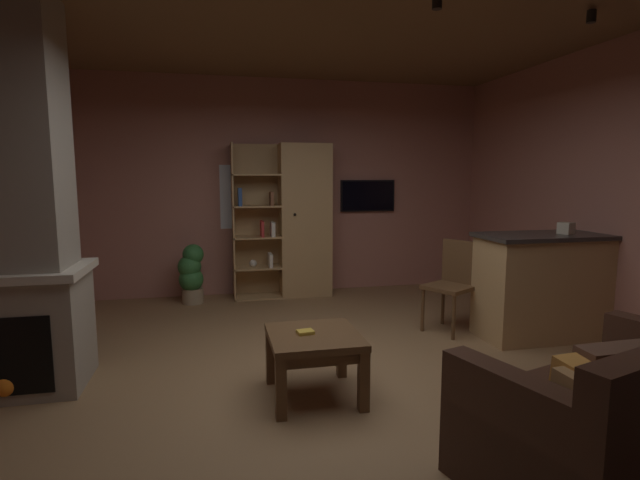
{
  "coord_description": "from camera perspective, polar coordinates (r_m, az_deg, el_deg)",
  "views": [
    {
      "loc": [
        -0.84,
        -3.45,
        1.57
      ],
      "look_at": [
        0.0,
        0.4,
        1.05
      ],
      "focal_mm": 27.1,
      "sensor_mm": 36.0,
      "label": 1
    }
  ],
  "objects": [
    {
      "name": "tissue_box",
      "position": [
        5.21,
        27.06,
        1.25
      ],
      "size": [
        0.15,
        0.15,
        0.11
      ],
      "primitive_type": "cube",
      "rotation": [
        0.0,
        0.0,
        0.36
      ],
      "color": "#BFB299",
      "rests_on": "kitchen_bar_counter"
    },
    {
      "name": "potted_floor_plant",
      "position": [
        6.18,
        -14.95,
        -3.79
      ],
      "size": [
        0.32,
        0.31,
        0.74
      ],
      "color": "#9E896B",
      "rests_on": "ground"
    },
    {
      "name": "stone_fireplace",
      "position": [
        4.11,
        -32.82,
        2.31
      ],
      "size": [
        0.99,
        0.74,
        2.84
      ],
      "color": "gray",
      "rests_on": "ground"
    },
    {
      "name": "track_light_spot_2",
      "position": [
        3.82,
        13.67,
        25.61
      ],
      "size": [
        0.07,
        0.07,
        0.09
      ],
      "primitive_type": "cylinder",
      "color": "black"
    },
    {
      "name": "kitchen_bar_counter",
      "position": [
        5.27,
        25.81,
        -4.81
      ],
      "size": [
        1.49,
        0.64,
        1.02
      ],
      "color": "tan",
      "rests_on": "ground"
    },
    {
      "name": "table_book_0",
      "position": [
        3.48,
        -1.74,
        -10.82
      ],
      "size": [
        0.12,
        0.11,
        0.02
      ],
      "primitive_type": "cube",
      "rotation": [
        0.0,
        0.0,
        0.14
      ],
      "color": "gold",
      "rests_on": "coffee_table"
    },
    {
      "name": "bookshelf_cabinet",
      "position": [
        6.33,
        -2.59,
        2.21
      ],
      "size": [
        1.27,
        0.41,
        1.99
      ],
      "color": "tan",
      "rests_on": "ground"
    },
    {
      "name": "dining_chair",
      "position": [
        5.11,
        15.49,
        -4.5
      ],
      "size": [
        0.57,
        0.57,
        0.92
      ],
      "color": "brown",
      "rests_on": "ground"
    },
    {
      "name": "window_pane_back",
      "position": [
        6.47,
        -9.09,
        5.05
      ],
      "size": [
        0.6,
        0.01,
        0.83
      ],
      "primitive_type": "cube",
      "color": "white"
    },
    {
      "name": "leather_couch",
      "position": [
        3.1,
        31.6,
        -17.67
      ],
      "size": [
        1.76,
        1.28,
        0.84
      ],
      "color": "#382116",
      "rests_on": "ground"
    },
    {
      "name": "wall_back",
      "position": [
        6.54,
        -4.96,
        6.18
      ],
      "size": [
        5.78,
        0.06,
        2.84
      ],
      "primitive_type": "cube",
      "color": "#AD7060",
      "rests_on": "ground"
    },
    {
      "name": "coffee_table",
      "position": [
        3.51,
        -0.7,
        -12.38
      ],
      "size": [
        0.64,
        0.66,
        0.46
      ],
      "color": "brown",
      "rests_on": "ground"
    },
    {
      "name": "floor",
      "position": [
        3.89,
        1.31,
        -16.47
      ],
      "size": [
        5.66,
        6.01,
        0.02
      ],
      "primitive_type": "cube",
      "color": "olive",
      "rests_on": "ground"
    },
    {
      "name": "track_light_spot_3",
      "position": [
        4.51,
        29.4,
        22.02
      ],
      "size": [
        0.07,
        0.07,
        0.09
      ],
      "primitive_type": "cylinder",
      "color": "black"
    },
    {
      "name": "wall_mounted_tv",
      "position": [
        6.76,
        5.64,
        5.23
      ],
      "size": [
        0.77,
        0.06,
        0.43
      ],
      "color": "black"
    }
  ]
}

